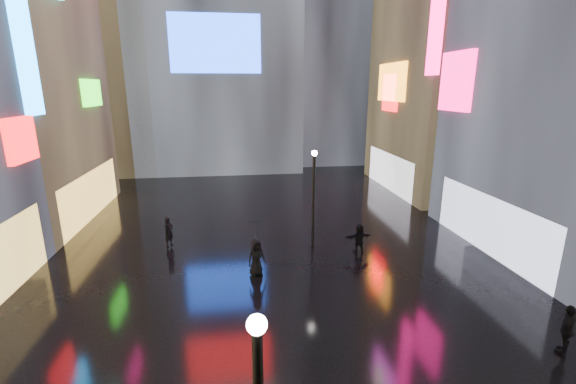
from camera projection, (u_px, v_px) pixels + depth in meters
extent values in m
plane|color=black|center=(268.00, 241.00, 21.35)|extent=(140.00, 140.00, 0.00)
cube|color=red|center=(21.00, 140.00, 16.70)|extent=(0.25, 2.24, 1.94)
cube|color=#1383ED|center=(20.00, 23.00, 17.01)|extent=(0.25, 1.40, 8.00)
cube|color=#FFC659|center=(91.00, 194.00, 25.20)|extent=(0.20, 10.00, 3.00)
cube|color=#27D617|center=(92.00, 93.00, 25.29)|extent=(0.25, 3.00, 1.71)
cube|color=white|center=(490.00, 225.00, 19.58)|extent=(0.20, 9.00, 3.00)
cube|color=#ED0B5D|center=(456.00, 81.00, 21.62)|extent=(0.25, 2.99, 3.26)
cube|color=black|center=(462.00, 10.00, 29.37)|extent=(10.00, 12.00, 28.00)
cube|color=white|center=(390.00, 171.00, 32.00)|extent=(0.20, 9.00, 3.00)
cube|color=orange|center=(392.00, 82.00, 30.39)|extent=(0.25, 4.92, 2.91)
cube|color=red|center=(390.00, 93.00, 30.72)|extent=(0.25, 2.63, 2.87)
cube|color=#194CFF|center=(215.00, 44.00, 33.94)|extent=(8.00, 0.20, 5.00)
cube|color=black|center=(325.00, 6.00, 42.93)|extent=(12.00, 12.00, 34.00)
cube|color=black|center=(101.00, 37.00, 37.08)|extent=(10.00, 10.00, 26.00)
sphere|color=white|center=(257.00, 325.00, 5.38)|extent=(0.30, 0.30, 0.30)
cylinder|color=black|center=(314.00, 202.00, 20.08)|extent=(0.16, 0.16, 5.00)
sphere|color=white|center=(314.00, 153.00, 19.41)|extent=(0.30, 0.30, 0.30)
imported|color=black|center=(567.00, 329.00, 12.19)|extent=(1.05, 0.89, 1.69)
imported|color=black|center=(256.00, 258.00, 17.31)|extent=(0.98, 0.83, 1.71)
imported|color=black|center=(359.00, 238.00, 19.74)|extent=(1.48, 0.66, 1.54)
imported|color=black|center=(169.00, 232.00, 20.51)|extent=(0.66, 0.71, 1.63)
imported|color=black|center=(256.00, 230.00, 16.97)|extent=(1.27, 1.25, 0.93)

